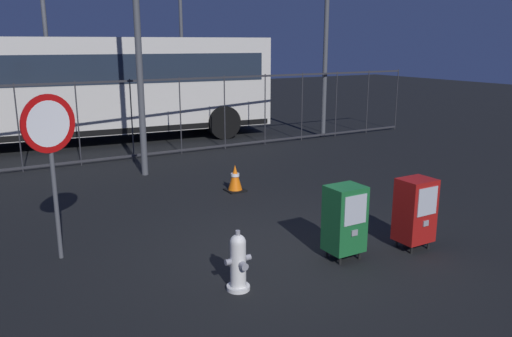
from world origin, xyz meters
name	(u,v)px	position (x,y,z in m)	size (l,w,h in m)	color
ground_plane	(281,250)	(0.00, 0.00, 0.00)	(60.00, 60.00, 0.00)	black
fire_hydrant	(238,262)	(-1.09, -0.74, 0.35)	(0.33, 0.32, 0.75)	silver
newspaper_box_primary	(345,219)	(0.58, -0.67, 0.57)	(0.48, 0.42, 1.02)	black
newspaper_box_secondary	(415,210)	(1.67, -0.89, 0.57)	(0.48, 0.42, 1.02)	black
stop_sign	(50,143)	(-2.73, 1.29, 1.60)	(0.71, 0.31, 2.23)	#4C4F54
traffic_cone	(235,178)	(0.86, 2.96, 0.26)	(0.36, 0.36, 0.53)	black
fence_barrier	(132,119)	(0.00, 6.73, 1.02)	(18.03, 0.04, 2.00)	#2D2D33
bus_near	(89,83)	(-0.28, 9.73, 1.71)	(10.69, 3.56, 3.00)	beige
street_light_near_left	(180,8)	(4.44, 14.10, 4.17)	(0.32, 0.32, 7.21)	#4C4F54
street_light_near_right	(44,11)	(-1.02, 11.79, 3.80)	(0.32, 0.32, 6.50)	#4C4F54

